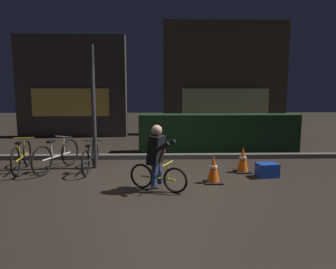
# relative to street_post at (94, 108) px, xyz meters

# --- Properties ---
(ground_plane) EXTENTS (40.00, 40.00, 0.00)m
(ground_plane) POSITION_rel_street_post_xyz_m (1.55, -1.20, -1.47)
(ground_plane) COLOR #2D261E
(sidewalk_curb) EXTENTS (12.00, 0.24, 0.12)m
(sidewalk_curb) POSITION_rel_street_post_xyz_m (1.55, 1.00, -1.41)
(sidewalk_curb) COLOR #56544F
(sidewalk_curb) RESTS_ON ground
(hedge_row) EXTENTS (4.80, 0.70, 1.16)m
(hedge_row) POSITION_rel_street_post_xyz_m (3.35, 1.90, -0.89)
(hedge_row) COLOR black
(hedge_row) RESTS_ON ground
(storefront_left) EXTENTS (4.36, 0.54, 4.03)m
(storefront_left) POSITION_rel_street_post_xyz_m (-1.96, 5.30, 0.54)
(storefront_left) COLOR #383330
(storefront_left) RESTS_ON ground
(storefront_right) EXTENTS (5.27, 0.54, 4.75)m
(storefront_right) POSITION_rel_street_post_xyz_m (4.37, 6.00, 0.90)
(storefront_right) COLOR #42382D
(storefront_right) RESTS_ON ground
(street_post) EXTENTS (0.10, 0.10, 2.93)m
(street_post) POSITION_rel_street_post_xyz_m (0.00, 0.00, 0.00)
(street_post) COLOR #2D2D33
(street_post) RESTS_ON ground
(parked_bike_leftmost) EXTENTS (0.46, 1.63, 0.76)m
(parked_bike_leftmost) POSITION_rel_street_post_xyz_m (-1.64, -0.27, -1.12)
(parked_bike_leftmost) COLOR black
(parked_bike_leftmost) RESTS_ON ground
(parked_bike_left_mid) EXTENTS (0.62, 1.60, 0.78)m
(parked_bike_left_mid) POSITION_rel_street_post_xyz_m (-0.85, -0.22, -1.11)
(parked_bike_left_mid) COLOR black
(parked_bike_left_mid) RESTS_ON ground
(parked_bike_center_left) EXTENTS (0.46, 1.50, 0.69)m
(parked_bike_center_left) POSITION_rel_street_post_xyz_m (-0.04, -0.32, -1.15)
(parked_bike_center_left) COLOR black
(parked_bike_center_left) RESTS_ON ground
(traffic_cone_near) EXTENTS (0.36, 0.36, 0.58)m
(traffic_cone_near) POSITION_rel_street_post_xyz_m (2.66, -1.30, -1.19)
(traffic_cone_near) COLOR black
(traffic_cone_near) RESTS_ON ground
(traffic_cone_far) EXTENTS (0.36, 0.36, 0.59)m
(traffic_cone_far) POSITION_rel_street_post_xyz_m (3.48, -0.49, -1.18)
(traffic_cone_far) COLOR black
(traffic_cone_far) RESTS_ON ground
(blue_crate) EXTENTS (0.48, 0.38, 0.30)m
(blue_crate) POSITION_rel_street_post_xyz_m (3.91, -0.90, -1.32)
(blue_crate) COLOR #193DB7
(blue_crate) RESTS_ON ground
(cyclist) EXTENTS (1.09, 0.66, 1.25)m
(cyclist) POSITION_rel_street_post_xyz_m (1.52, -1.74, -0.84)
(cyclist) COLOR black
(cyclist) RESTS_ON ground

